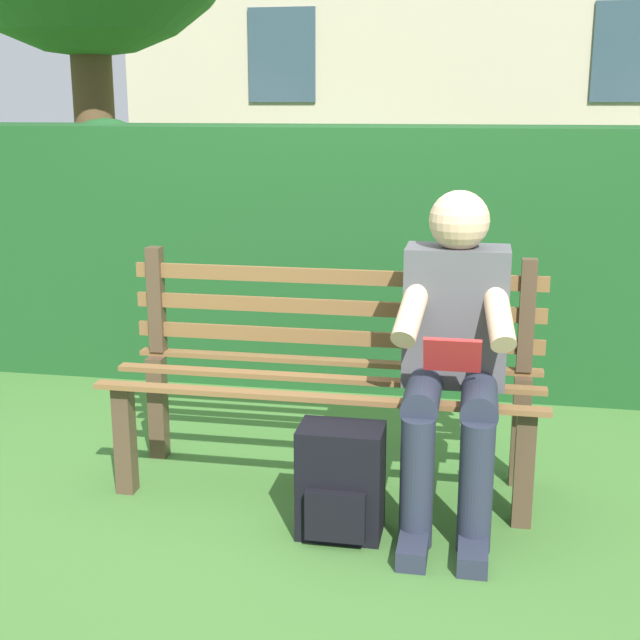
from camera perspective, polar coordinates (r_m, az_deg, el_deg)
ground at (r=3.54m, az=0.30°, el=-10.96°), size 60.00×60.00×0.00m
park_bench at (r=3.45m, az=0.56°, el=-3.37°), size 1.69×0.52×0.92m
person_seated at (r=3.17m, az=8.81°, el=-1.79°), size 0.44×0.73×1.20m
hedge_backdrop at (r=4.80m, az=4.34°, el=4.81°), size 6.44×0.86×1.52m
backpack at (r=3.11m, az=1.37°, el=-10.65°), size 0.30×0.27×0.40m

